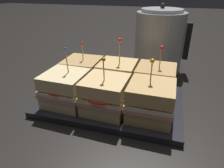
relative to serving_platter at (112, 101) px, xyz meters
The scene contains 9 objects.
ground_plane 0.01m from the serving_platter, ahead, with size 6.00×6.00×0.00m, color black.
serving_platter is the anchor object (origin of this frame).
sandwich_front_left 0.14m from the serving_platter, 153.37° to the right, with size 0.12×0.12×0.16m.
sandwich_front_center 0.08m from the serving_platter, 90.70° to the right, with size 0.12×0.13×0.15m.
sandwich_front_right 0.14m from the serving_platter, 26.46° to the right, with size 0.12×0.12×0.15m.
sandwich_back_left 0.14m from the serving_platter, 153.96° to the left, with size 0.12×0.12×0.15m.
sandwich_back_center 0.08m from the serving_platter, 90.38° to the left, with size 0.12×0.12×0.17m.
sandwich_back_right 0.14m from the serving_platter, 26.29° to the left, with size 0.12×0.12×0.16m.
kettle_steel 0.36m from the serving_platter, 71.73° to the left, with size 0.21×0.19×0.27m.
Camera 1 is at (0.15, -0.50, 0.33)m, focal length 32.00 mm.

